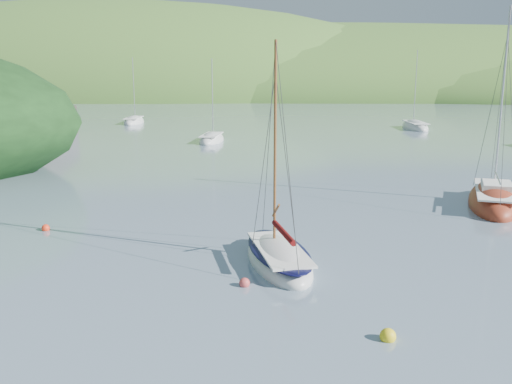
# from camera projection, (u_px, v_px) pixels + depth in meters

# --- Properties ---
(ground) EXTENTS (700.00, 700.00, 0.00)m
(ground) POSITION_uv_depth(u_px,v_px,m) (287.00, 298.00, 20.52)
(ground) COLOR slate
(ground) RESTS_ON ground
(shoreline_hills) EXTENTS (690.00, 135.00, 56.00)m
(shoreline_hills) POSITION_uv_depth(u_px,v_px,m) (261.00, 93.00, 189.26)
(shoreline_hills) COLOR #37732B
(shoreline_hills) RESTS_ON ground
(daysailer_white) EXTENTS (3.97, 6.85, 9.93)m
(daysailer_white) POSITION_uv_depth(u_px,v_px,m) (279.00, 258.00, 24.16)
(daysailer_white) COLOR silver
(daysailer_white) RESTS_ON ground
(sloop_red) EXTENTS (5.14, 9.07, 12.71)m
(sloop_red) POSITION_uv_depth(u_px,v_px,m) (494.00, 202.00, 34.36)
(sloop_red) COLOR maroon
(sloop_red) RESTS_ON ground
(distant_sloop_a) EXTENTS (2.85, 7.10, 9.96)m
(distant_sloop_a) POSITION_uv_depth(u_px,v_px,m) (212.00, 140.00, 64.18)
(distant_sloop_a) COLOR silver
(distant_sloop_a) RESTS_ON ground
(distant_sloop_b) EXTENTS (3.29, 8.18, 11.45)m
(distant_sloop_b) POSITION_uv_depth(u_px,v_px,m) (415.00, 127.00, 77.70)
(distant_sloop_b) COLOR silver
(distant_sloop_b) RESTS_ON ground
(distant_sloop_c) EXTENTS (2.99, 7.51, 10.54)m
(distant_sloop_c) POSITION_uv_depth(u_px,v_px,m) (134.00, 122.00, 85.53)
(distant_sloop_c) COLOR silver
(distant_sloop_c) RESTS_ON ground
(mooring_buoys) EXTENTS (26.29, 11.61, 0.50)m
(mooring_buoys) POSITION_uv_depth(u_px,v_px,m) (353.00, 267.00, 23.40)
(mooring_buoys) COLOR yellow
(mooring_buoys) RESTS_ON ground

